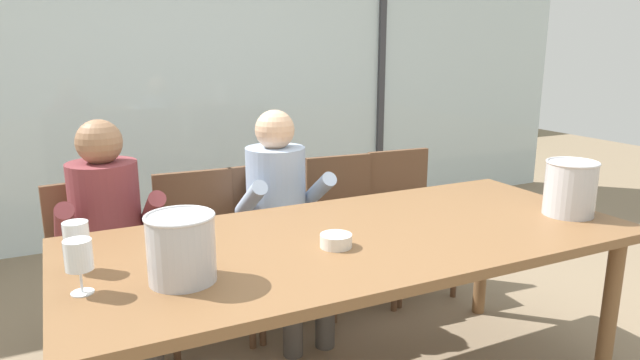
{
  "coord_description": "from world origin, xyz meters",
  "views": [
    {
      "loc": [
        -1.07,
        -1.85,
        1.52
      ],
      "look_at": [
        0.0,
        0.35,
        0.92
      ],
      "focal_mm": 31.17,
      "sensor_mm": 36.0,
      "label": 1
    }
  ],
  "objects_px": {
    "chair_left_of_center": "(200,243)",
    "wine_glass_by_left_taster": "(77,238)",
    "ice_bucket_primary": "(181,247)",
    "wine_glass_near_bucket": "(79,258)",
    "chair_near_curtain": "(97,257)",
    "chair_center": "(272,231)",
    "person_maroon_top": "(110,231)",
    "dining_table": "(357,251)",
    "chair_right_of_center": "(345,219)",
    "ice_bucket_secondary": "(570,187)",
    "tasting_bowl": "(336,241)",
    "person_pale_blue_shirt": "(282,207)",
    "chair_near_window_right": "(405,210)"
  },
  "relations": [
    {
      "from": "dining_table",
      "to": "chair_left_of_center",
      "type": "relative_size",
      "value": 2.67
    },
    {
      "from": "tasting_bowl",
      "to": "chair_center",
      "type": "bearing_deg",
      "value": 83.11
    },
    {
      "from": "chair_left_of_center",
      "to": "chair_near_window_right",
      "type": "bearing_deg",
      "value": 3.92
    },
    {
      "from": "chair_left_of_center",
      "to": "wine_glass_by_left_taster",
      "type": "height_order",
      "value": "wine_glass_by_left_taster"
    },
    {
      "from": "chair_near_curtain",
      "to": "ice_bucket_primary",
      "type": "xyz_separation_m",
      "value": [
        0.2,
        -1.06,
        0.38
      ]
    },
    {
      "from": "chair_center",
      "to": "ice_bucket_secondary",
      "type": "height_order",
      "value": "ice_bucket_secondary"
    },
    {
      "from": "chair_near_curtain",
      "to": "chair_center",
      "type": "xyz_separation_m",
      "value": [
        0.91,
        -0.02,
        0.0
      ]
    },
    {
      "from": "chair_left_of_center",
      "to": "chair_right_of_center",
      "type": "height_order",
      "value": "same"
    },
    {
      "from": "ice_bucket_primary",
      "to": "wine_glass_by_left_taster",
      "type": "height_order",
      "value": "ice_bucket_primary"
    },
    {
      "from": "chair_right_of_center",
      "to": "ice_bucket_secondary",
      "type": "xyz_separation_m",
      "value": [
        0.54,
        -1.11,
        0.39
      ]
    },
    {
      "from": "wine_glass_by_left_taster",
      "to": "chair_center",
      "type": "bearing_deg",
      "value": 38.81
    },
    {
      "from": "ice_bucket_secondary",
      "to": "tasting_bowl",
      "type": "relative_size",
      "value": 2.02
    },
    {
      "from": "person_maroon_top",
      "to": "wine_glass_near_bucket",
      "type": "bearing_deg",
      "value": -102.86
    },
    {
      "from": "person_maroon_top",
      "to": "ice_bucket_primary",
      "type": "height_order",
      "value": "person_maroon_top"
    },
    {
      "from": "chair_near_window_right",
      "to": "tasting_bowl",
      "type": "height_order",
      "value": "chair_near_window_right"
    },
    {
      "from": "ice_bucket_primary",
      "to": "wine_glass_near_bucket",
      "type": "xyz_separation_m",
      "value": [
        -0.3,
        0.04,
        0.0
      ]
    },
    {
      "from": "chair_center",
      "to": "wine_glass_near_bucket",
      "type": "distance_m",
      "value": 1.48
    },
    {
      "from": "chair_left_of_center",
      "to": "ice_bucket_secondary",
      "type": "relative_size",
      "value": 3.5
    },
    {
      "from": "chair_right_of_center",
      "to": "ice_bucket_secondary",
      "type": "relative_size",
      "value": 3.5
    },
    {
      "from": "tasting_bowl",
      "to": "wine_glass_near_bucket",
      "type": "relative_size",
      "value": 0.7
    },
    {
      "from": "chair_near_curtain",
      "to": "person_pale_blue_shirt",
      "type": "xyz_separation_m",
      "value": [
        0.92,
        -0.14,
        0.17
      ]
    },
    {
      "from": "chair_left_of_center",
      "to": "chair_near_curtain",
      "type": "bearing_deg",
      "value": -179.82
    },
    {
      "from": "chair_left_of_center",
      "to": "person_pale_blue_shirt",
      "type": "height_order",
      "value": "person_pale_blue_shirt"
    },
    {
      "from": "dining_table",
      "to": "chair_center",
      "type": "xyz_separation_m",
      "value": [
        -0.03,
        0.9,
        -0.19
      ]
    },
    {
      "from": "person_pale_blue_shirt",
      "to": "wine_glass_by_left_taster",
      "type": "bearing_deg",
      "value": -147.28
    },
    {
      "from": "chair_near_window_right",
      "to": "ice_bucket_secondary",
      "type": "relative_size",
      "value": 3.5
    },
    {
      "from": "ice_bucket_secondary",
      "to": "chair_right_of_center",
      "type": "bearing_deg",
      "value": 115.87
    },
    {
      "from": "ice_bucket_primary",
      "to": "chair_left_of_center",
      "type": "bearing_deg",
      "value": 73.8
    },
    {
      "from": "chair_center",
      "to": "wine_glass_near_bucket",
      "type": "relative_size",
      "value": 4.97
    },
    {
      "from": "chair_left_of_center",
      "to": "wine_glass_by_left_taster",
      "type": "bearing_deg",
      "value": -123.92
    },
    {
      "from": "person_pale_blue_shirt",
      "to": "person_maroon_top",
      "type": "bearing_deg",
      "value": 178.71
    },
    {
      "from": "chair_center",
      "to": "person_pale_blue_shirt",
      "type": "bearing_deg",
      "value": -88.55
    },
    {
      "from": "ice_bucket_primary",
      "to": "tasting_bowl",
      "type": "distance_m",
      "value": 0.6
    },
    {
      "from": "chair_left_of_center",
      "to": "chair_right_of_center",
      "type": "relative_size",
      "value": 1.0
    },
    {
      "from": "ice_bucket_secondary",
      "to": "chair_center",
      "type": "bearing_deg",
      "value": 133.1
    },
    {
      "from": "dining_table",
      "to": "tasting_bowl",
      "type": "relative_size",
      "value": 18.81
    },
    {
      "from": "dining_table",
      "to": "person_pale_blue_shirt",
      "type": "xyz_separation_m",
      "value": [
        -0.02,
        0.78,
        -0.02
      ]
    },
    {
      "from": "dining_table",
      "to": "chair_center",
      "type": "distance_m",
      "value": 0.92
    },
    {
      "from": "chair_right_of_center",
      "to": "tasting_bowl",
      "type": "height_order",
      "value": "chair_right_of_center"
    },
    {
      "from": "person_maroon_top",
      "to": "dining_table",
      "type": "bearing_deg",
      "value": -44.05
    },
    {
      "from": "chair_right_of_center",
      "to": "ice_bucket_secondary",
      "type": "height_order",
      "value": "ice_bucket_secondary"
    },
    {
      "from": "person_maroon_top",
      "to": "person_pale_blue_shirt",
      "type": "xyz_separation_m",
      "value": [
        0.86,
        -0.0,
        0.0
      ]
    },
    {
      "from": "wine_glass_near_bucket",
      "to": "person_maroon_top",
      "type": "bearing_deg",
      "value": 79.73
    },
    {
      "from": "chair_near_window_right",
      "to": "ice_bucket_primary",
      "type": "bearing_deg",
      "value": -142.8
    },
    {
      "from": "chair_center",
      "to": "wine_glass_by_left_taster",
      "type": "bearing_deg",
      "value": -143.92
    },
    {
      "from": "chair_near_curtain",
      "to": "ice_bucket_secondary",
      "type": "bearing_deg",
      "value": -36.87
    },
    {
      "from": "dining_table",
      "to": "chair_near_curtain",
      "type": "xyz_separation_m",
      "value": [
        -0.94,
        0.92,
        -0.19
      ]
    },
    {
      "from": "chair_left_of_center",
      "to": "wine_glass_near_bucket",
      "type": "xyz_separation_m",
      "value": [
        -0.61,
        -1.0,
        0.38
      ]
    },
    {
      "from": "chair_near_curtain",
      "to": "ice_bucket_primary",
      "type": "bearing_deg",
      "value": -86.46
    },
    {
      "from": "chair_near_window_right",
      "to": "wine_glass_by_left_taster",
      "type": "distance_m",
      "value": 2.12
    }
  ]
}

